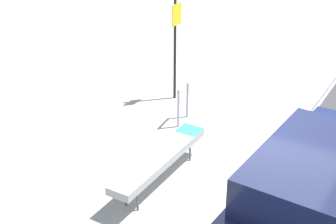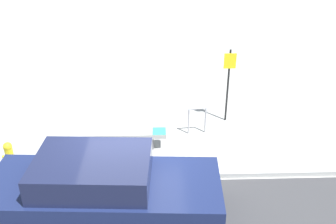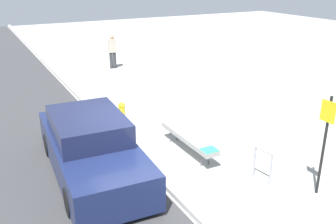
# 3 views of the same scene
# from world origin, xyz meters

# --- Properties ---
(ground_plane) EXTENTS (60.00, 60.00, 0.00)m
(ground_plane) POSITION_xyz_m (0.00, 0.00, 0.00)
(ground_plane) COLOR #9E9E99
(curb) EXTENTS (60.00, 0.20, 0.13)m
(curb) POSITION_xyz_m (0.00, 0.00, 0.07)
(curb) COLOR #B7B7B2
(curb) RESTS_ON ground_plane
(bench) EXTENTS (2.38, 0.41, 0.52)m
(bench) POSITION_xyz_m (-0.38, 1.36, 0.44)
(bench) COLOR #515156
(bench) RESTS_ON ground_plane
(bike_rack) EXTENTS (0.55, 0.12, 0.83)m
(bike_rack) POSITION_xyz_m (1.73, 2.12, 0.50)
(bike_rack) COLOR #99999E
(bike_rack) RESTS_ON ground_plane
(sign_post) EXTENTS (0.36, 0.08, 2.30)m
(sign_post) POSITION_xyz_m (2.71, 2.87, 1.38)
(sign_post) COLOR black
(sign_post) RESTS_ON ground_plane
(fire_hydrant) EXTENTS (0.36, 0.22, 0.77)m
(fire_hydrant) POSITION_xyz_m (-3.13, 0.49, 0.41)
(fire_hydrant) COLOR gold
(fire_hydrant) RESTS_ON ground_plane
(pedestrian) EXTENTS (0.28, 0.42, 1.74)m
(pedestrian) POSITION_xyz_m (-10.49, 2.89, 0.93)
(pedestrian) COLOR #333338
(pedestrian) RESTS_ON ground_plane
(parked_car_near) EXTENTS (4.85, 2.08, 1.48)m
(parked_car_near) POSITION_xyz_m (-0.58, -1.31, 0.67)
(parked_car_near) COLOR black
(parked_car_near) RESTS_ON ground_plane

